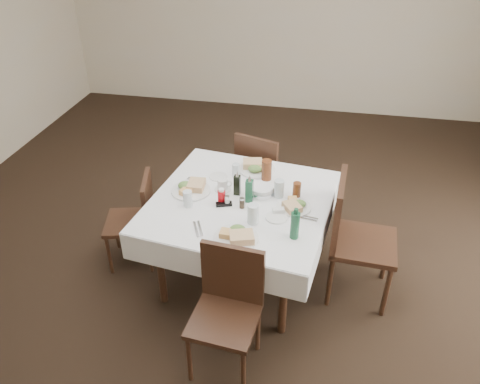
{
  "coord_description": "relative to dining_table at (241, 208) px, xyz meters",
  "views": [
    {
      "loc": [
        0.72,
        -3.05,
        2.75
      ],
      "look_at": [
        0.15,
        -0.11,
        0.8
      ],
      "focal_mm": 35.0,
      "sensor_mm": 36.0,
      "label": 1
    }
  ],
  "objects": [
    {
      "name": "oil_cruet_green",
      "position": [
        0.07,
        -0.01,
        0.18
      ],
      "size": [
        0.05,
        0.05,
        0.23
      ],
      "color": "#1D5A39",
      "rests_on": "dining_table"
    },
    {
      "name": "salt_shaker",
      "position": [
        -0.09,
        -0.09,
        0.12
      ],
      "size": [
        0.04,
        0.04,
        0.08
      ],
      "color": "white",
      "rests_on": "dining_table"
    },
    {
      "name": "oil_cruet_dark",
      "position": [
        -0.04,
        0.07,
        0.17
      ],
      "size": [
        0.05,
        0.05,
        0.2
      ],
      "color": "black",
      "rests_on": "dining_table"
    },
    {
      "name": "water_w",
      "position": [
        -0.37,
        -0.15,
        0.14
      ],
      "size": [
        0.07,
        0.07,
        0.12
      ],
      "color": "silver",
      "rests_on": "dining_table"
    },
    {
      "name": "cutlery_s",
      "position": [
        -0.22,
        -0.42,
        0.08
      ],
      "size": [
        0.12,
        0.19,
        0.01
      ],
      "color": "silver",
      "rests_on": "dining_table"
    },
    {
      "name": "chair_west",
      "position": [
        -0.88,
        0.03,
        -0.21
      ],
      "size": [
        0.47,
        0.47,
        0.82
      ],
      "color": "black",
      "rests_on": "ground"
    },
    {
      "name": "coffee_mug",
      "position": [
        -0.16,
        0.11,
        0.12
      ],
      "size": [
        0.14,
        0.13,
        0.09
      ],
      "color": "white",
      "rests_on": "dining_table"
    },
    {
      "name": "iced_tea_a",
      "position": [
        0.15,
        0.33,
        0.17
      ],
      "size": [
        0.08,
        0.08,
        0.17
      ],
      "color": "brown",
      "rests_on": "dining_table"
    },
    {
      "name": "ketchup_bottle",
      "position": [
        -0.13,
        -0.07,
        0.14
      ],
      "size": [
        0.06,
        0.06,
        0.13
      ],
      "color": "#B7070D",
      "rests_on": "dining_table"
    },
    {
      "name": "water_s",
      "position": [
        0.14,
        -0.27,
        0.15
      ],
      "size": [
        0.08,
        0.08,
        0.15
      ],
      "color": "silver",
      "rests_on": "dining_table"
    },
    {
      "name": "iced_tea_b",
      "position": [
        0.41,
        0.11,
        0.14
      ],
      "size": [
        0.06,
        0.06,
        0.13
      ],
      "color": "brown",
      "rests_on": "dining_table"
    },
    {
      "name": "water_e",
      "position": [
        0.28,
        0.1,
        0.15
      ],
      "size": [
        0.08,
        0.08,
        0.14
      ],
      "color": "silver",
      "rests_on": "dining_table"
    },
    {
      "name": "side_plate_b",
      "position": [
        0.3,
        -0.18,
        0.09
      ],
      "size": [
        0.16,
        0.16,
        0.01
      ],
      "color": "white",
      "rests_on": "dining_table"
    },
    {
      "name": "side_plate_a",
      "position": [
        -0.24,
        0.29,
        0.09
      ],
      "size": [
        0.15,
        0.15,
        0.01
      ],
      "color": "white",
      "rests_on": "dining_table"
    },
    {
      "name": "water_n",
      "position": [
        -0.1,
        0.33,
        0.14
      ],
      "size": [
        0.06,
        0.06,
        0.11
      ],
      "color": "silver",
      "rests_on": "dining_table"
    },
    {
      "name": "chair_north",
      "position": [
        0.02,
        0.88,
        -0.17
      ],
      "size": [
        0.54,
        0.54,
        0.9
      ],
      "color": "black",
      "rests_on": "ground"
    },
    {
      "name": "ground_plane",
      "position": [
        -0.16,
        0.16,
        -0.68
      ],
      "size": [
        7.0,
        7.0,
        0.0
      ],
      "primitive_type": "plane",
      "color": "black"
    },
    {
      "name": "bread_basket",
      "position": [
        0.14,
        0.11,
        0.11
      ],
      "size": [
        0.19,
        0.19,
        0.06
      ],
      "color": "silver",
      "rests_on": "dining_table"
    },
    {
      "name": "room_shell",
      "position": [
        -0.16,
        0.16,
        1.03
      ],
      "size": [
        6.04,
        7.04,
        2.8
      ],
      "color": "beige",
      "rests_on": "ground"
    },
    {
      "name": "sugar_caddy",
      "position": [
        0.3,
        -0.12,
        0.1
      ],
      "size": [
        0.09,
        0.06,
        0.04
      ],
      "color": "white",
      "rests_on": "dining_table"
    },
    {
      "name": "meal_north",
      "position": [
        0.04,
        0.46,
        0.11
      ],
      "size": [
        0.31,
        0.31,
        0.07
      ],
      "color": "white",
      "rests_on": "dining_table"
    },
    {
      "name": "pepper_shaker",
      "position": [
        0.03,
        -0.1,
        0.12
      ],
      "size": [
        0.04,
        0.04,
        0.09
      ],
      "color": "#392A1D",
      "rests_on": "dining_table"
    },
    {
      "name": "chair_south",
      "position": [
        0.07,
        -0.81,
        -0.18
      ],
      "size": [
        0.46,
        0.46,
        0.89
      ],
      "color": "black",
      "rests_on": "ground"
    },
    {
      "name": "meal_west",
      "position": [
        -0.4,
        0.05,
        0.11
      ],
      "size": [
        0.31,
        0.31,
        0.07
      ],
      "color": "white",
      "rests_on": "dining_table"
    },
    {
      "name": "dining_table",
      "position": [
        0.0,
        0.0,
        0.0
      ],
      "size": [
        1.49,
        1.49,
        0.76
      ],
      "color": "black",
      "rests_on": "ground"
    },
    {
      "name": "meal_east",
      "position": [
        0.41,
        -0.04,
        0.1
      ],
      "size": [
        0.26,
        0.26,
        0.06
      ],
      "color": "white",
      "rests_on": "dining_table"
    },
    {
      "name": "green_bottle",
      "position": [
        0.44,
        -0.38,
        0.18
      ],
      "size": [
        0.06,
        0.06,
        0.23
      ],
      "color": "#1D5A39",
      "rests_on": "dining_table"
    },
    {
      "name": "chair_east",
      "position": [
        0.85,
        -0.01,
        -0.1
      ],
      "size": [
        0.51,
        0.51,
        1.02
      ],
      "color": "black",
      "rests_on": "ground"
    },
    {
      "name": "cutlery_n",
      "position": [
        0.15,
        0.42,
        0.08
      ],
      "size": [
        0.04,
        0.17,
        0.01
      ],
      "color": "silver",
      "rests_on": "dining_table"
    },
    {
      "name": "sunglasses",
      "position": [
        -0.11,
        -0.1,
        0.09
      ],
      "size": [
        0.13,
        0.08,
        0.03
      ],
      "color": "black",
      "rests_on": "dining_table"
    },
    {
      "name": "meal_south",
      "position": [
        0.07,
        -0.47,
        0.11
      ],
      "size": [
        0.31,
        0.31,
        0.07
      ],
      "color": "white",
      "rests_on": "dining_table"
    },
    {
      "name": "cutlery_e",
      "position": [
        0.5,
        -0.15,
        0.08
      ],
      "size": [
        0.19,
        0.08,
        0.01
      ],
      "color": "silver",
      "rests_on": "dining_table"
    },
    {
      "name": "cutlery_w",
      "position": [
        -0.41,
        0.2,
        0.08
      ],
      "size": [
        0.16,
        0.06,
        0.01
      ],
      "color": "silver",
      "rests_on": "dining_table"
    }
  ]
}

